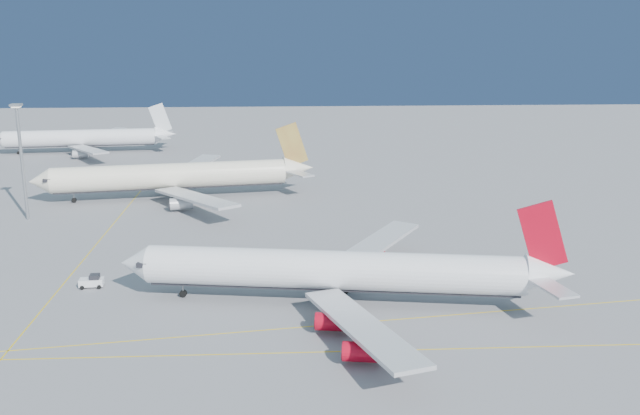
{
  "coord_description": "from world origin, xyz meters",
  "views": [
    {
      "loc": [
        -6.02,
        -93.67,
        39.01
      ],
      "look_at": [
        0.59,
        29.33,
        7.0
      ],
      "focal_mm": 40.0,
      "sensor_mm": 36.0,
      "label": 1
    }
  ],
  "objects": [
    {
      "name": "taxiway_lines",
      "position": [
        -14.71,
        6.34,
        0.01
      ],
      "size": [
        118.86,
        140.0,
        0.02
      ],
      "color": "gold",
      "rests_on": "ground"
    },
    {
      "name": "airliner_third",
      "position": [
        -66.89,
        127.91,
        4.53
      ],
      "size": [
        55.79,
        51.18,
        14.96
      ],
      "rotation": [
        0.0,
        0.0,
        0.1
      ],
      "color": "white",
      "rests_on": "ground"
    },
    {
      "name": "airliner_virgin",
      "position": [
        2.28,
        1.55,
        4.81
      ],
      "size": [
        64.58,
        57.47,
        15.96
      ],
      "rotation": [
        0.0,
        0.0,
        -0.15
      ],
      "color": "white",
      "rests_on": "ground"
    },
    {
      "name": "light_mast",
      "position": [
        -58.27,
        49.97,
        13.9
      ],
      "size": [
        2.04,
        2.04,
        23.56
      ],
      "color": "gray",
      "rests_on": "ground"
    },
    {
      "name": "pushback_tug",
      "position": [
        -35.18,
        9.94,
        0.93
      ],
      "size": [
        3.68,
        2.39,
        2.01
      ],
      "rotation": [
        0.0,
        0.0,
        0.06
      ],
      "color": "white",
      "rests_on": "ground"
    },
    {
      "name": "ground",
      "position": [
        0.0,
        0.0,
        0.0
      ],
      "size": [
        500.0,
        500.0,
        0.0
      ],
      "primitive_type": "plane",
      "color": "slate",
      "rests_on": "ground"
    },
    {
      "name": "airliner_etihad",
      "position": [
        -30.13,
        67.06,
        5.08
      ],
      "size": [
        63.84,
        58.41,
        16.69
      ],
      "rotation": [
        0.0,
        0.0,
        0.15
      ],
      "color": "beige",
      "rests_on": "ground"
    }
  ]
}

